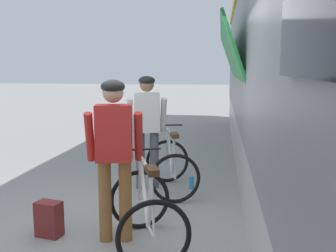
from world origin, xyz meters
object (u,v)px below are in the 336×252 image
Objects in this scene: cyclist_far_in_red at (114,146)px; bicycle_far_white at (146,212)px; bicycle_near_silver at (171,166)px; water_bottle_near_the_bikes at (192,182)px; cyclist_near_in_white at (147,122)px; backpack_on_platform at (49,219)px.

cyclist_far_in_red reaches higher than bicycle_far_white.
bicycle_near_silver reaches higher than water_bottle_near_the_bikes.
cyclist_far_in_red is 2.25m from water_bottle_near_the_bikes.
cyclist_far_in_red is at bearing -89.75° from cyclist_near_in_white.
bicycle_near_silver is 3.03× the size of backpack_on_platform.
bicycle_near_silver is at bearing 67.61° from backpack_on_platform.
backpack_on_platform is (-0.77, -0.00, -0.85)m from cyclist_far_in_red.
water_bottle_near_the_bikes is (0.30, 0.19, -0.30)m from bicycle_near_silver.
cyclist_far_in_red reaches higher than backpack_on_platform.
bicycle_far_white is 3.11× the size of backpack_on_platform.
bicycle_far_white reaches higher than water_bottle_near_the_bikes.
backpack_on_platform reaches higher than water_bottle_near_the_bikes.
cyclist_near_in_white is 2.17m from bicycle_far_white.
cyclist_far_in_red is 1.89m from bicycle_near_silver.
bicycle_far_white is 2.11m from water_bottle_near_the_bikes.
bicycle_near_silver is 5.79× the size of water_bottle_near_the_bikes.
bicycle_far_white is (0.37, -0.15, -0.65)m from cyclist_far_in_red.
bicycle_far_white is (-0.02, -1.88, 0.00)m from bicycle_near_silver.
cyclist_far_in_red reaches higher than bicycle_near_silver.
cyclist_far_in_red is at bearing -102.63° from bicycle_near_silver.
bicycle_near_silver is at bearing 89.47° from bicycle_far_white.
bicycle_near_silver and bicycle_far_white have the same top height.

